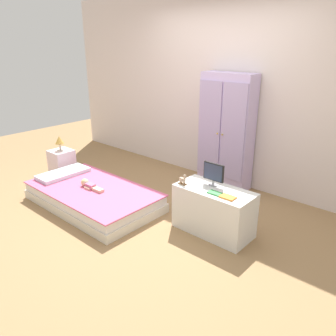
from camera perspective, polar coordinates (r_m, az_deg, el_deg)
ground_plane at (r=4.23m, az=-3.43°, el=-7.81°), size 10.00×10.00×0.02m
back_wall at (r=4.99m, az=9.36°, el=12.90°), size 6.40×0.05×2.70m
bed at (r=4.49m, az=-12.47°, el=-4.70°), size 1.74×0.99×0.24m
pillow at (r=4.96m, az=-17.25°, el=-0.87°), size 0.32×0.71×0.05m
doll at (r=4.46m, az=-13.30°, el=-2.73°), size 0.39×0.13×0.10m
nightstand at (r=5.47m, az=-17.43°, el=0.66°), size 0.32×0.32×0.44m
table_lamp at (r=5.36m, az=-17.86°, el=4.43°), size 0.13×0.13×0.22m
wardrobe at (r=4.83m, az=9.78°, el=6.06°), size 0.76×0.32×1.61m
tv_stand at (r=3.76m, az=7.72°, el=-7.15°), size 0.85×0.42×0.52m
tv_monitor at (r=3.68m, az=7.69°, el=-0.83°), size 0.25×0.10×0.26m
rocking_horse_toy at (r=3.71m, az=2.55°, el=-1.95°), size 0.10×0.04×0.12m
book_green at (r=3.54m, az=7.92°, el=-4.20°), size 0.14×0.09×0.01m
book_orange at (r=3.47m, az=10.05°, el=-4.87°), size 0.15×0.10×0.02m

